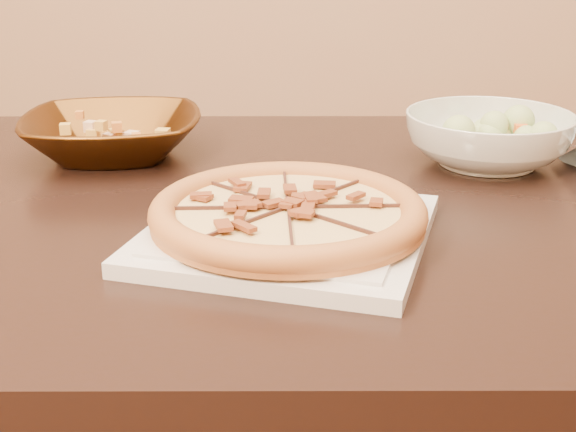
# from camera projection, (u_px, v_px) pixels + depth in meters

# --- Properties ---
(dining_table) EXTENTS (1.49, 1.01, 0.75)m
(dining_table) POSITION_uv_depth(u_px,v_px,m) (241.00, 266.00, 1.09)
(dining_table) COLOR black
(dining_table) RESTS_ON floor
(plate) EXTENTS (0.36, 0.36, 0.02)m
(plate) POSITION_uv_depth(u_px,v_px,m) (288.00, 232.00, 0.91)
(plate) COLOR silver
(plate) RESTS_ON dining_table
(pizza) EXTENTS (0.31, 0.31, 0.03)m
(pizza) POSITION_uv_depth(u_px,v_px,m) (288.00, 213.00, 0.90)
(pizza) COLOR #AF5934
(pizza) RESTS_ON plate
(bronze_bowl) EXTENTS (0.31, 0.31, 0.07)m
(bronze_bowl) POSITION_uv_depth(u_px,v_px,m) (113.00, 135.00, 1.23)
(bronze_bowl) COLOR #4A2B0F
(bronze_bowl) RESTS_ON dining_table
(mixed_dish) EXTENTS (0.09, 0.12, 0.03)m
(mixed_dish) POSITION_uv_depth(u_px,v_px,m) (109.00, 105.00, 1.21)
(mixed_dish) COLOR beige
(mixed_dish) RESTS_ON bronze_bowl
(salad_bowl) EXTENTS (0.29, 0.29, 0.08)m
(salad_bowl) POSITION_uv_depth(u_px,v_px,m) (488.00, 139.00, 1.18)
(salad_bowl) COLOR silver
(salad_bowl) RESTS_ON dining_table
(salad) EXTENTS (0.09, 0.12, 0.04)m
(salad) POSITION_uv_depth(u_px,v_px,m) (490.00, 101.00, 1.16)
(salad) COLOR #B6D581
(salad) RESTS_ON salad_bowl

